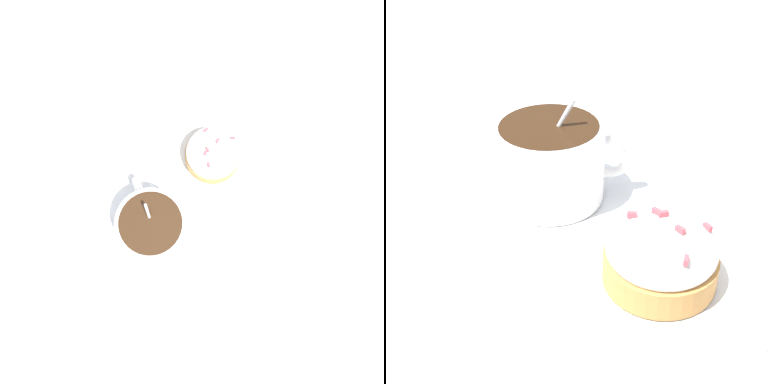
{
  "view_description": "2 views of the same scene",
  "coord_description": "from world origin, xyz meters",
  "views": [
    {
      "loc": [
        -0.07,
        -0.07,
        0.57
      ],
      "look_at": [
        0.0,
        -0.01,
        0.04
      ],
      "focal_mm": 35.0,
      "sensor_mm": 36.0,
      "label": 1
    },
    {
      "loc": [
        0.27,
        -0.21,
        0.28
      ],
      "look_at": [
        -0.02,
        -0.0,
        0.04
      ],
      "focal_mm": 50.0,
      "sensor_mm": 36.0,
      "label": 2
    }
  ],
  "objects": [
    {
      "name": "paper_napkin",
      "position": [
        0.0,
        0.0,
        0.0
      ],
      "size": [
        0.34,
        0.34,
        0.0
      ],
      "color": "white",
      "rests_on": "ground_plane"
    },
    {
      "name": "frosted_pastry",
      "position": [
        0.07,
        0.01,
        0.03
      ],
      "size": [
        0.08,
        0.08,
        0.05
      ],
      "color": "#C18442",
      "rests_on": "paper_napkin"
    },
    {
      "name": "ground_plane",
      "position": [
        0.0,
        0.0,
        0.0
      ],
      "size": [
        3.0,
        3.0,
        0.0
      ],
      "primitive_type": "plane",
      "color": "#B2B2B7"
    },
    {
      "name": "coffee_cup",
      "position": [
        -0.07,
        0.01,
        0.04
      ],
      "size": [
        0.1,
        0.12,
        0.1
      ],
      "color": "white",
      "rests_on": "paper_napkin"
    }
  ]
}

